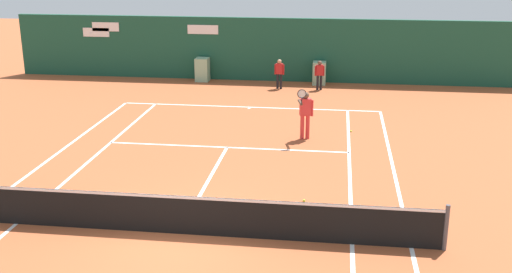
{
  "coord_description": "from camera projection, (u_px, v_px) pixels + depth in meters",
  "views": [
    {
      "loc": [
        3.51,
        -12.63,
        6.44
      ],
      "look_at": [
        1.13,
        5.2,
        0.8
      ],
      "focal_mm": 43.25,
      "sensor_mm": 36.0,
      "label": 1
    }
  ],
  "objects": [
    {
      "name": "tennis_ball_near_service_line",
      "position": [
        304.0,
        201.0,
        16.07
      ],
      "size": [
        0.07,
        0.07,
        0.07
      ],
      "primitive_type": "sphere",
      "color": "#CCE033",
      "rests_on": "ground_plane"
    },
    {
      "name": "sponsor_back_wall",
      "position": [
        265.0,
        50.0,
        29.93
      ],
      "size": [
        25.0,
        1.02,
        3.05
      ],
      "color": "#194C38",
      "rests_on": "ground_plane"
    },
    {
      "name": "tennis_net",
      "position": [
        177.0,
        213.0,
        14.16
      ],
      "size": [
        12.1,
        0.1,
        1.07
      ],
      "color": "#4C4C51",
      "rests_on": "ground_plane"
    },
    {
      "name": "tennis_ball_mid_court",
      "position": [
        351.0,
        131.0,
        22.03
      ],
      "size": [
        0.07,
        0.07,
        0.07
      ],
      "primitive_type": "sphere",
      "color": "#CCE033",
      "rests_on": "ground_plane"
    },
    {
      "name": "ball_kid_left_post",
      "position": [
        319.0,
        73.0,
        28.16
      ],
      "size": [
        0.45,
        0.21,
        1.35
      ],
      "rotation": [
        0.0,
        0.0,
        3.28
      ],
      "color": "black",
      "rests_on": "ground_plane"
    },
    {
      "name": "ground_plane",
      "position": [
        184.0,
        223.0,
        14.86
      ],
      "size": [
        80.0,
        80.0,
        0.01
      ],
      "color": "#A8512D"
    },
    {
      "name": "ball_kid_centre_post",
      "position": [
        279.0,
        72.0,
        28.39
      ],
      "size": [
        0.46,
        0.19,
        1.38
      ],
      "rotation": [
        0.0,
        0.0,
        3.08
      ],
      "color": "black",
      "rests_on": "ground_plane"
    },
    {
      "name": "player_on_baseline",
      "position": [
        305.0,
        111.0,
        20.97
      ],
      "size": [
        0.54,
        0.79,
        1.88
      ],
      "rotation": [
        0.0,
        0.0,
        3.37
      ],
      "color": "red",
      "rests_on": "ground_plane"
    }
  ]
}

